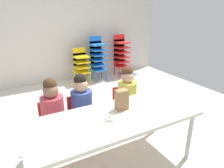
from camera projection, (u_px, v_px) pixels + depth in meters
name	position (u px, v px, depth m)	size (l,w,h in m)	color
ground_plane	(106.00, 138.00, 2.73)	(5.52, 5.29, 0.02)	silver
back_wall	(52.00, 29.00, 4.47)	(5.52, 0.10, 2.42)	beige
craft_table	(114.00, 121.00, 2.04)	(1.76, 0.72, 0.61)	beige
seated_child_near_camera	(53.00, 109.00, 2.31)	(0.32, 0.31, 0.92)	red
seated_child_middle_seat	(81.00, 102.00, 2.46)	(0.34, 0.34, 0.92)	red
seated_child_far_right	(127.00, 92.00, 2.76)	(0.33, 0.33, 0.92)	red
kid_chair_yellow_stack	(81.00, 63.00, 4.64)	(0.32, 0.30, 0.80)	yellow
kid_chair_blue_stack	(98.00, 56.00, 4.79)	(0.32, 0.30, 1.04)	blue
kid_chair_red_stack	(121.00, 53.00, 5.09)	(0.32, 0.30, 1.04)	red
paper_bag_brown	(122.00, 100.00, 2.14)	(0.13, 0.09, 0.22)	#9E754C
paper_plate_near_edge	(110.00, 120.00, 1.95)	(0.18, 0.18, 0.01)	white
paper_plate_center_table	(80.00, 116.00, 2.02)	(0.18, 0.18, 0.01)	white
donut_powdered_on_plate	(110.00, 118.00, 1.95)	(0.10, 0.10, 0.03)	white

